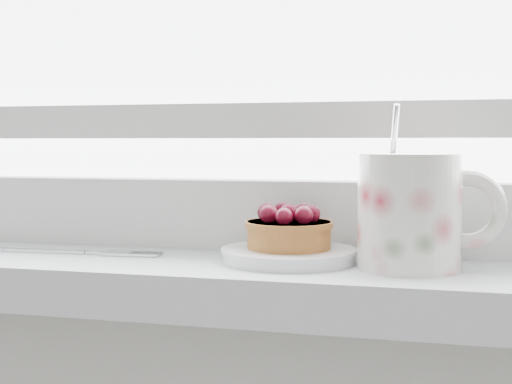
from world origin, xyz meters
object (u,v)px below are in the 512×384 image
(raspberry_tart, at_px, (289,229))
(floral_mug, at_px, (413,209))
(saucer, at_px, (289,255))
(fork, at_px, (71,252))

(raspberry_tart, relative_size, floral_mug, 0.56)
(saucer, distance_m, floral_mug, 0.12)
(saucer, height_order, fork, saucer)
(raspberry_tart, bearing_deg, floral_mug, -5.14)
(floral_mug, bearing_deg, raspberry_tart, 174.86)
(saucer, bearing_deg, floral_mug, -5.11)
(saucer, distance_m, raspberry_tart, 0.02)
(raspberry_tart, distance_m, fork, 0.22)
(floral_mug, relative_size, fork, 0.78)
(floral_mug, distance_m, fork, 0.33)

